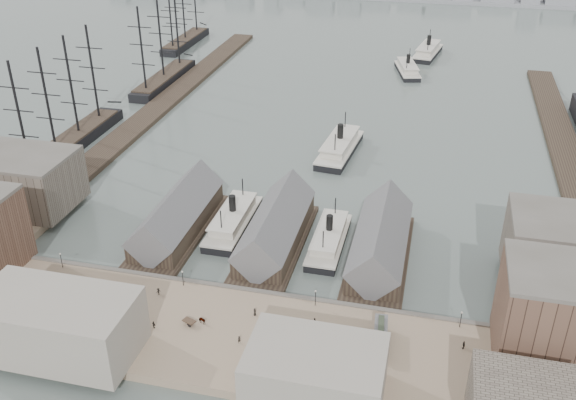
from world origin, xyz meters
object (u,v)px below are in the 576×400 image
(ferry_docked_west, at_px, (233,220))
(horse_cart_center, at_px, (198,321))
(tram, at_px, (380,337))
(horse_cart_left, at_px, (36,283))
(horse_cart_right, at_px, (272,358))

(ferry_docked_west, bearing_deg, horse_cart_center, -81.78)
(ferry_docked_west, height_order, tram, ferry_docked_west)
(horse_cart_left, distance_m, horse_cart_center, 39.88)
(horse_cart_left, xyz_separation_m, horse_cart_center, (39.72, -3.67, 0.00))
(horse_cart_center, bearing_deg, tram, -64.55)
(horse_cart_left, height_order, horse_cart_center, same)
(ferry_docked_west, relative_size, tram, 2.77)
(tram, distance_m, horse_cart_left, 76.50)
(ferry_docked_west, height_order, horse_cart_right, ferry_docked_west)
(tram, relative_size, horse_cart_center, 2.03)
(tram, bearing_deg, ferry_docked_west, 133.47)
(tram, relative_size, horse_cart_left, 2.27)
(tram, height_order, horse_cart_center, tram)
(tram, xyz_separation_m, horse_cart_right, (-19.29, -9.61, -1.03))
(tram, xyz_separation_m, horse_cart_left, (-76.49, 0.89, -0.98))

